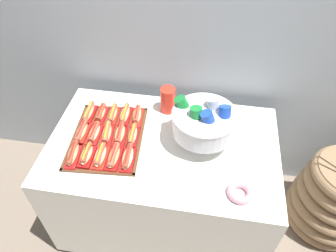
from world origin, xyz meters
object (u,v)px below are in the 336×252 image
(hot_dog_2, at_px, (100,156))
(floor_vase, at_px, (334,197))
(hot_dog_9, at_px, (133,135))
(hot_dog_11, at_px, (101,114))
(hot_dog_6, at_px, (94,133))
(hot_dog_10, at_px, (89,113))
(punch_bowl, at_px, (204,121))
(hot_dog_1, at_px, (87,155))
(hot_dog_8, at_px, (120,135))
(hot_dog_5, at_px, (82,132))
(donut, at_px, (240,192))
(hot_dog_3, at_px, (114,157))
(serving_tray, at_px, (108,137))
(hot_dog_0, at_px, (73,154))
(cup_stack, at_px, (168,100))
(hot_dog_12, at_px, (113,114))
(hot_dog_13, at_px, (125,115))
(hot_dog_7, at_px, (107,134))
(hot_dog_4, at_px, (128,158))
(buffet_table, at_px, (163,181))

(hot_dog_2, bearing_deg, floor_vase, 12.10)
(hot_dog_9, bearing_deg, hot_dog_11, 148.45)
(hot_dog_6, bearing_deg, floor_vase, 5.72)
(hot_dog_2, xyz_separation_m, hot_dog_10, (-0.18, 0.32, 0.00))
(hot_dog_10, relative_size, punch_bowl, 0.48)
(floor_vase, bearing_deg, hot_dog_1, -168.25)
(hot_dog_1, height_order, hot_dog_10, same)
(hot_dog_8, bearing_deg, hot_dog_5, -175.30)
(hot_dog_6, xyz_separation_m, donut, (0.84, -0.26, -0.01))
(hot_dog_3, xyz_separation_m, hot_dog_6, (-0.16, 0.15, -0.00))
(serving_tray, relative_size, hot_dog_0, 3.02)
(cup_stack, bearing_deg, hot_dog_9, -119.06)
(hot_dog_12, bearing_deg, hot_dog_13, 4.70)
(floor_vase, relative_size, hot_dog_0, 6.08)
(serving_tray, xyz_separation_m, hot_dog_10, (-0.16, 0.15, 0.03))
(hot_dog_2, distance_m, hot_dog_12, 0.33)
(hot_dog_12, xyz_separation_m, cup_stack, (0.32, 0.13, 0.05))
(hot_dog_6, distance_m, hot_dog_10, 0.18)
(floor_vase, relative_size, hot_dog_3, 6.47)
(hot_dog_12, relative_size, cup_stack, 1.00)
(hot_dog_7, relative_size, hot_dog_12, 1.05)
(floor_vase, relative_size, hot_dog_13, 6.25)
(hot_dog_9, relative_size, hot_dog_13, 0.93)
(hot_dog_7, bearing_deg, hot_dog_4, -43.03)
(hot_dog_5, xyz_separation_m, donut, (0.91, -0.25, -0.02))
(buffet_table, xyz_separation_m, hot_dog_5, (-0.47, -0.02, 0.41))
(buffet_table, bearing_deg, hot_dog_1, -155.04)
(hot_dog_7, bearing_deg, serving_tray, -90.00)
(hot_dog_12, distance_m, hot_dog_13, 0.08)
(serving_tray, height_order, hot_dog_10, hot_dog_10)
(hot_dog_1, bearing_deg, hot_dog_0, -175.30)
(hot_dog_13, bearing_deg, hot_dog_6, -127.57)
(hot_dog_11, bearing_deg, hot_dog_7, -60.86)
(hot_dog_0, relative_size, hot_dog_4, 1.03)
(hot_dog_13, bearing_deg, cup_stack, 27.14)
(hot_dog_7, distance_m, hot_dog_9, 0.15)
(hot_dog_11, bearing_deg, hot_dog_13, 4.70)
(hot_dog_7, xyz_separation_m, hot_dog_8, (0.07, 0.01, -0.00))
(hot_dog_1, bearing_deg, hot_dog_7, 70.26)
(floor_vase, relative_size, hot_dog_10, 6.34)
(serving_tray, distance_m, hot_dog_8, 0.08)
(hot_dog_0, distance_m, hot_dog_10, 0.33)
(hot_dog_7, bearing_deg, hot_dog_11, 119.14)
(buffet_table, distance_m, hot_dog_5, 0.63)
(donut, bearing_deg, buffet_table, 148.13)
(hot_dog_0, relative_size, hot_dog_8, 1.09)
(hot_dog_3, height_order, hot_dog_4, hot_dog_3)
(serving_tray, bearing_deg, hot_dog_12, 94.70)
(hot_dog_7, height_order, punch_bowl, punch_bowl)
(hot_dog_6, xyz_separation_m, hot_dog_11, (-0.01, 0.16, 0.00))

